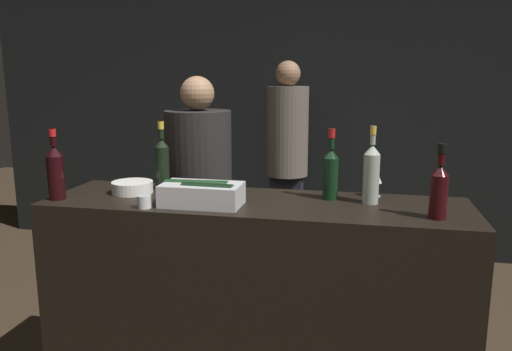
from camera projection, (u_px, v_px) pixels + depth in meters
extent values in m
cube|color=black|center=(309.00, 106.00, 4.65)|extent=(6.40, 0.06, 2.80)
cube|color=black|center=(255.00, 306.00, 2.50)|extent=(2.03, 0.57, 1.08)
cube|color=silver|center=(202.00, 194.00, 2.31)|extent=(0.37, 0.20, 0.10)
cylinder|color=black|center=(207.00, 191.00, 2.26)|extent=(0.24, 0.08, 0.07)
cylinder|color=#143319|center=(196.00, 187.00, 2.34)|extent=(0.30, 0.09, 0.07)
cylinder|color=silver|center=(132.00, 187.00, 2.56)|extent=(0.21, 0.21, 0.06)
cylinder|color=gray|center=(132.00, 182.00, 2.55)|extent=(0.17, 0.17, 0.01)
cylinder|color=silver|center=(374.00, 196.00, 2.49)|extent=(0.06, 0.06, 0.00)
cylinder|color=silver|center=(374.00, 189.00, 2.48)|extent=(0.01, 0.01, 0.07)
cone|color=silver|center=(375.00, 175.00, 2.47)|extent=(0.07, 0.07, 0.08)
cylinder|color=silver|center=(144.00, 202.00, 2.26)|extent=(0.06, 0.06, 0.06)
sphere|color=#F9D67F|center=(144.00, 201.00, 2.26)|extent=(0.03, 0.03, 0.03)
cylinder|color=black|center=(162.00, 168.00, 2.62)|extent=(0.07, 0.07, 0.23)
cone|color=black|center=(161.00, 143.00, 2.60)|extent=(0.07, 0.07, 0.04)
cylinder|color=black|center=(161.00, 130.00, 2.59)|extent=(0.03, 0.03, 0.09)
cylinder|color=gold|center=(161.00, 125.00, 2.58)|extent=(0.03, 0.03, 0.04)
cylinder|color=black|center=(438.00, 197.00, 2.08)|extent=(0.07, 0.07, 0.19)
cone|color=black|center=(440.00, 170.00, 2.06)|extent=(0.07, 0.07, 0.04)
cylinder|color=black|center=(442.00, 154.00, 2.05)|extent=(0.03, 0.03, 0.09)
cylinder|color=black|center=(442.00, 148.00, 2.04)|extent=(0.04, 0.04, 0.04)
cylinder|color=black|center=(56.00, 178.00, 2.41)|extent=(0.08, 0.08, 0.21)
cone|color=black|center=(54.00, 151.00, 2.39)|extent=(0.08, 0.08, 0.05)
cylinder|color=black|center=(53.00, 137.00, 2.37)|extent=(0.03, 0.03, 0.08)
cylinder|color=red|center=(52.00, 133.00, 2.37)|extent=(0.03, 0.03, 0.04)
cylinder|color=#9EA899|center=(371.00, 179.00, 2.33)|extent=(0.08, 0.08, 0.23)
cone|color=#9EA899|center=(372.00, 150.00, 2.30)|extent=(0.08, 0.08, 0.05)
cylinder|color=#9EA899|center=(373.00, 135.00, 2.29)|extent=(0.02, 0.02, 0.09)
cylinder|color=gold|center=(373.00, 130.00, 2.29)|extent=(0.03, 0.03, 0.04)
cylinder|color=black|center=(330.00, 179.00, 2.41)|extent=(0.07, 0.07, 0.20)
cone|color=black|center=(331.00, 154.00, 2.39)|extent=(0.07, 0.07, 0.04)
cylinder|color=black|center=(332.00, 139.00, 2.38)|extent=(0.03, 0.03, 0.10)
cylinder|color=red|center=(332.00, 133.00, 2.37)|extent=(0.03, 0.03, 0.04)
cube|color=black|center=(201.00, 276.00, 3.28)|extent=(0.31, 0.23, 0.76)
cylinder|color=black|center=(199.00, 167.00, 3.14)|extent=(0.41, 0.41, 0.70)
sphere|color=#997051|center=(197.00, 93.00, 3.05)|extent=(0.21, 0.21, 0.21)
cube|color=black|center=(286.00, 221.00, 4.38)|extent=(0.27, 0.20, 0.83)
cylinder|color=#60564C|center=(287.00, 131.00, 4.23)|extent=(0.36, 0.36, 0.75)
sphere|color=#997051|center=(288.00, 73.00, 4.13)|extent=(0.21, 0.21, 0.21)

